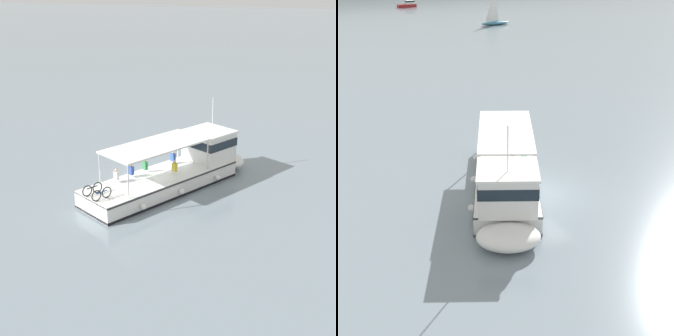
{
  "view_description": "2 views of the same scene",
  "coord_description": "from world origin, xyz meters",
  "views": [
    {
      "loc": [
        -11.32,
        28.81,
        12.78
      ],
      "look_at": [
        -1.69,
        1.31,
        1.4
      ],
      "focal_mm": 52.56,
      "sensor_mm": 36.0,
      "label": 1
    },
    {
      "loc": [
        -13.82,
        -20.72,
        12.91
      ],
      "look_at": [
        -1.69,
        1.31,
        1.4
      ],
      "focal_mm": 54.54,
      "sensor_mm": 36.0,
      "label": 2
    }
  ],
  "objects": [
    {
      "name": "ground_plane",
      "position": [
        0.0,
        0.0,
        0.0
      ],
      "size": [
        400.0,
        400.0,
        0.0
      ],
      "primitive_type": "plane",
      "color": "gray"
    },
    {
      "name": "ferry_main",
      "position": [
        -2.16,
        0.41,
        1.02
      ],
      "size": [
        8.65,
        12.68,
        5.32
      ],
      "color": "white",
      "rests_on": "ground"
    },
    {
      "name": "motorboat_far_right",
      "position": [
        19.62,
        79.86,
        0.54
      ],
      "size": [
        3.61,
        1.31,
        1.26
      ],
      "color": "maroon",
      "rests_on": "ground"
    },
    {
      "name": "sailboat_far_left",
      "position": [
        24.51,
        52.38,
        0.54
      ],
      "size": [
        4.81,
        1.42,
        5.4
      ],
      "color": "teal",
      "rests_on": "ground"
    }
  ]
}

